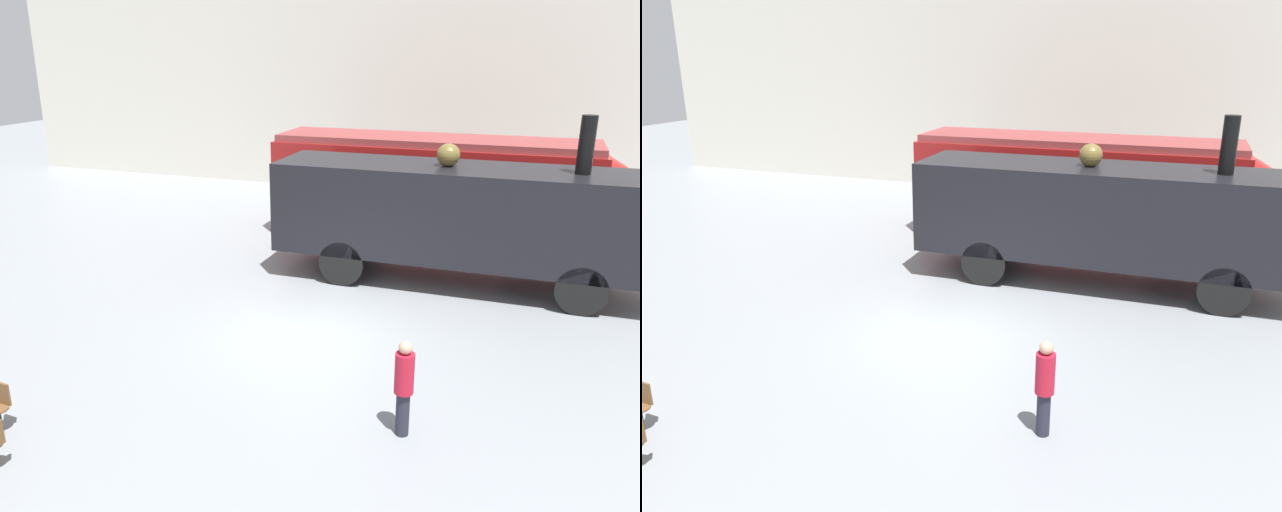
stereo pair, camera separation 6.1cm
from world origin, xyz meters
The scene contains 6 objects.
ground_plane centered at (0.00, 0.00, 0.00)m, with size 80.00×80.00×0.00m, color gray.
backdrop_wall centered at (0.00, 15.78, 4.50)m, with size 44.00×0.15×9.00m.
streamlined_locomotive centered at (1.90, 8.71, 2.21)m, with size 12.95×2.80×3.59m.
steam_locomotive centered at (2.77, 4.47, 2.11)m, with size 10.60×2.63×4.88m.
cafe_chair_2 centered at (-3.94, -5.55, 0.51)m, with size 0.36×0.36×0.87m.
visitor_person centered at (2.80, -3.35, 0.99)m, with size 0.34×0.34×1.81m.
Camera 1 is at (4.58, -12.74, 6.48)m, focal length 35.00 mm.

